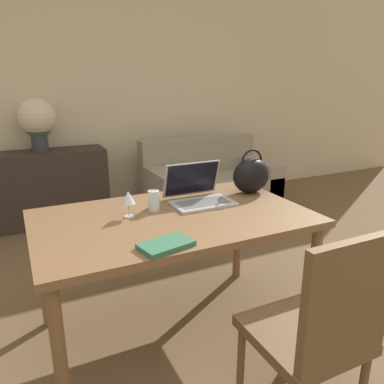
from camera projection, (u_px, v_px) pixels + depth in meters
name	position (u px, v px, depth m)	size (l,w,h in m)	color
wall_back	(94.00, 91.00, 4.17)	(10.00, 0.06, 2.70)	beige
dining_table	(174.00, 228.00, 2.12)	(1.51, 0.92, 0.76)	brown
chair	(319.00, 328.00, 1.51)	(0.44, 0.44, 0.96)	brown
couch	(209.00, 187.00, 4.34)	(1.44, 0.85, 0.82)	gray
sideboard	(46.00, 188.00, 3.92)	(1.24, 0.40, 0.78)	#332823
laptop	(197.00, 192.00, 2.31)	(0.37, 0.31, 0.24)	#ADADB2
drinking_glass	(154.00, 201.00, 2.15)	(0.07, 0.07, 0.12)	silver
wine_glass	(128.00, 198.00, 2.03)	(0.08, 0.08, 0.15)	silver
handbag	(251.00, 175.00, 2.47)	(0.26, 0.17, 0.30)	black
flower_vase	(37.00, 121.00, 3.76)	(0.37, 0.37, 0.53)	#333847
book	(166.00, 245.00, 1.69)	(0.26, 0.19, 0.02)	#336B4C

